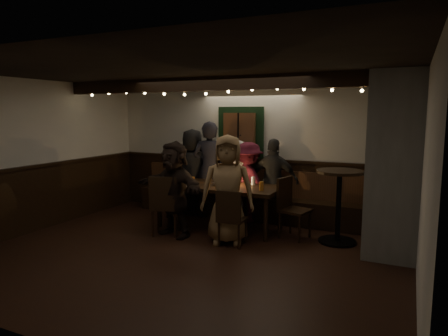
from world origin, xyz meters
The scene contains 13 objects.
room centered at (1.07, 1.42, 1.07)m, with size 6.02×5.01×2.62m.
dining_table centered at (-0.17, 1.40, 0.71)m, with size 2.17×0.93×0.94m.
chair_near_left centered at (-0.78, 0.60, 0.57)m, with size 0.59×0.59×1.01m.
chair_near_right centered at (0.43, 0.56, 0.49)m, with size 0.42×0.42×0.88m.
chair_end centered at (1.11, 1.42, 0.56)m, with size 0.54×0.54×0.99m.
high_top centered at (1.88, 1.46, 0.73)m, with size 0.72×0.72×1.15m.
person_a centered at (-1.12, 2.14, 0.86)m, with size 0.84×0.54×1.71m, color black.
person_b centered at (-0.70, 2.08, 0.94)m, with size 0.68×0.45×1.87m, color black.
person_c centered at (-0.14, 2.12, 0.76)m, with size 0.74×0.58×1.53m, color white.
person_d centered at (0.14, 2.02, 0.75)m, with size 0.97×0.56×1.50m, color #3D0D1A.
person_e centered at (0.58, 2.18, 0.78)m, with size 0.92×0.38×1.56m, color #282829.
person_f centered at (-0.64, 0.68, 0.79)m, with size 1.47×0.47×1.58m, color black.
person_g centered at (0.31, 0.72, 0.85)m, with size 0.83×0.54×1.70m, color olive.
Camera 1 is at (2.85, -4.81, 2.03)m, focal length 32.00 mm.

